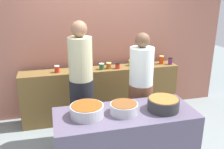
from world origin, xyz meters
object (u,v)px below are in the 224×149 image
preserve_jar_0 (57,69)px  cook_in_cap (140,93)px  cooking_pot_right (163,104)px  preserve_jar_7 (161,60)px  preserve_jar_2 (109,66)px  preserve_jar_6 (147,61)px  cooking_pot_center (124,108)px  cook_with_tongs (82,90)px  preserve_jar_4 (131,63)px  preserve_jar_1 (102,66)px  preserve_jar_3 (118,66)px  preserve_jar_8 (170,61)px  preserve_jar_5 (142,61)px  cooking_pot_left (87,111)px

preserve_jar_0 → cook_in_cap: 1.40m
cooking_pot_right → preserve_jar_7: bearing=66.0°
preserve_jar_2 → cooking_pot_right: 1.45m
preserve_jar_6 → cooking_pot_center: preserve_jar_6 is taller
cooking_pot_right → cook_with_tongs: (-0.89, 0.80, -0.04)m
preserve_jar_4 → preserve_jar_0: bearing=-176.8°
cooking_pot_center → cooking_pot_right: size_ratio=0.86×
preserve_jar_1 → preserve_jar_3: bearing=-4.4°
cooking_pot_right → cook_in_cap: bearing=93.5°
preserve_jar_6 → preserve_jar_8: preserve_jar_8 is taller
preserve_jar_5 → preserve_jar_8: preserve_jar_5 is taller
preserve_jar_5 → preserve_jar_7: 0.37m
preserve_jar_0 → preserve_jar_6: (1.58, 0.06, 0.00)m
preserve_jar_1 → preserve_jar_8: 1.26m
preserve_jar_7 → cooking_pot_left: 2.11m
preserve_jar_5 → preserve_jar_2: bearing=-171.5°
preserve_jar_3 → preserve_jar_8: size_ratio=0.83×
preserve_jar_8 → preserve_jar_6: bearing=168.2°
preserve_jar_2 → preserve_jar_8: size_ratio=0.85×
preserve_jar_3 → cooking_pot_right: bearing=-82.0°
preserve_jar_4 → preserve_jar_7: bearing=-2.4°
preserve_jar_5 → cook_with_tongs: (-1.17, -0.70, -0.15)m
cook_in_cap → preserve_jar_6: bearing=62.3°
preserve_jar_2 → preserve_jar_5: preserve_jar_5 is taller
preserve_jar_4 → preserve_jar_8: bearing=-7.7°
preserve_jar_2 → cooking_pot_center: size_ratio=0.31×
preserve_jar_1 → preserve_jar_0: bearing=178.6°
preserve_jar_2 → preserve_jar_3: (0.15, -0.03, -0.00)m
cooking_pot_left → preserve_jar_5: bearing=49.8°
preserve_jar_0 → preserve_jar_4: bearing=3.2°
preserve_jar_3 → cooking_pot_left: preserve_jar_3 is taller
preserve_jar_0 → cooking_pot_right: 1.86m
cook_with_tongs → cooking_pot_left: bearing=-92.7°
preserve_jar_4 → preserve_jar_3: bearing=-157.8°
preserve_jar_4 → cook_in_cap: 0.86m
preserve_jar_7 → cooking_pot_right: size_ratio=0.38×
preserve_jar_2 → preserve_jar_0: bearing=179.5°
preserve_jar_4 → cooking_pot_center: 1.57m
preserve_jar_5 → cook_in_cap: cook_in_cap is taller
preserve_jar_2 → cook_with_tongs: bearing=-132.1°
cook_with_tongs → preserve_jar_3: bearing=39.7°
preserve_jar_8 → preserve_jar_1: bearing=179.7°
preserve_jar_2 → preserve_jar_7: size_ratio=0.71×
preserve_jar_6 → cooking_pot_center: 1.69m
preserve_jar_0 → cook_in_cap: bearing=-33.1°
preserve_jar_4 → cooking_pot_right: (-0.08, -1.49, -0.11)m
preserve_jar_6 → cooking_pot_right: (-0.39, -1.48, -0.11)m
preserve_jar_1 → preserve_jar_5: size_ratio=0.80×
preserve_jar_6 → cook_in_cap: cook_in_cap is taller
preserve_jar_3 → preserve_jar_4: 0.29m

